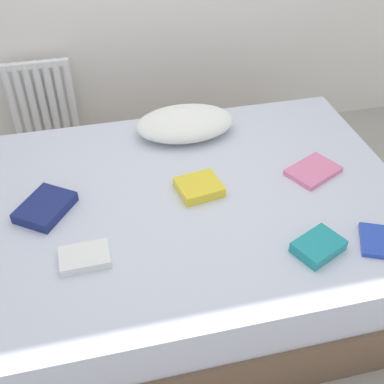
# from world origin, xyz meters

# --- Properties ---
(ground_plane) EXTENTS (8.00, 8.00, 0.00)m
(ground_plane) POSITION_xyz_m (0.00, 0.00, 0.00)
(ground_plane) COLOR #9E998E
(bed) EXTENTS (2.00, 1.50, 0.50)m
(bed) POSITION_xyz_m (0.00, 0.00, 0.25)
(bed) COLOR brown
(bed) RESTS_ON ground
(radiator) EXTENTS (0.40, 0.04, 0.58)m
(radiator) POSITION_xyz_m (-0.69, 1.20, 0.40)
(radiator) COLOR white
(radiator) RESTS_ON ground
(pillow) EXTENTS (0.52, 0.34, 0.13)m
(pillow) POSITION_xyz_m (0.07, 0.52, 0.56)
(pillow) COLOR white
(pillow) RESTS_ON bed
(textbook_navy) EXTENTS (0.29, 0.30, 0.05)m
(textbook_navy) POSITION_xyz_m (-0.66, 0.05, 0.52)
(textbook_navy) COLOR navy
(textbook_navy) RESTS_ON bed
(textbook_pink) EXTENTS (0.29, 0.26, 0.02)m
(textbook_pink) POSITION_xyz_m (0.60, 0.03, 0.51)
(textbook_pink) COLOR pink
(textbook_pink) RESTS_ON bed
(textbook_teal) EXTENTS (0.23, 0.21, 0.05)m
(textbook_teal) POSITION_xyz_m (0.40, -0.45, 0.52)
(textbook_teal) COLOR teal
(textbook_teal) RESTS_ON bed
(textbook_yellow) EXTENTS (0.22, 0.20, 0.05)m
(textbook_yellow) POSITION_xyz_m (0.03, 0.03, 0.52)
(textbook_yellow) COLOR yellow
(textbook_yellow) RESTS_ON bed
(textbook_white) EXTENTS (0.20, 0.14, 0.04)m
(textbook_white) POSITION_xyz_m (-0.52, -0.29, 0.52)
(textbook_white) COLOR white
(textbook_white) RESTS_ON bed
(textbook_blue) EXTENTS (0.23, 0.24, 0.02)m
(textbook_blue) POSITION_xyz_m (0.68, -0.48, 0.51)
(textbook_blue) COLOR #2847B7
(textbook_blue) RESTS_ON bed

